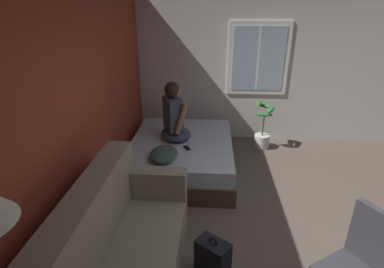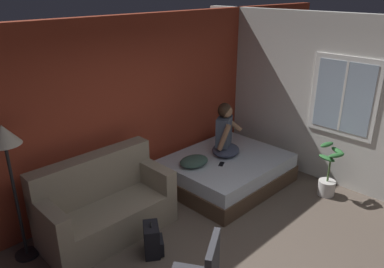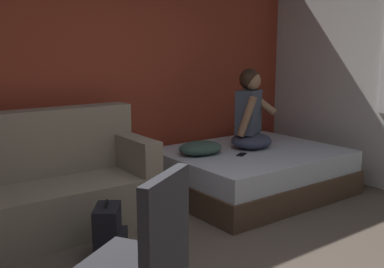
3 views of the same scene
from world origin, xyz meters
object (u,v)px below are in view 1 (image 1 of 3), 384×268
backpack (213,260)px  cell_phone (187,148)px  bed (182,155)px  throw_pillow (164,154)px  couch (123,251)px  person_seated (174,117)px  potted_plant (263,132)px

backpack → cell_phone: size_ratio=3.18×
bed → throw_pillow: size_ratio=3.95×
couch → cell_phone: 1.91m
person_seated → cell_phone: (-0.31, -0.21, -0.35)m
bed → potted_plant: bearing=-57.8°
bed → cell_phone: size_ratio=13.18×
bed → cell_phone: bearing=-158.3°
bed → backpack: bed is taller
backpack → cell_phone: 1.78m
couch → cell_phone: bearing=-12.1°
couch → bed: bearing=-8.1°
backpack → cell_phone: cell_phone is taller
throw_pillow → cell_phone: bearing=-40.0°
cell_phone → potted_plant: potted_plant is taller
backpack → potted_plant: bearing=-16.9°
couch → person_seated: 2.23m
backpack → cell_phone: (1.71, 0.38, 0.29)m
person_seated → potted_plant: bearing=-61.6°
couch → throw_pillow: couch is taller
person_seated → throw_pillow: (-0.64, 0.07, -0.29)m
bed → potted_plant: 1.58m
couch → throw_pillow: size_ratio=3.56×
bed → person_seated: (0.06, 0.11, 0.60)m
bed → couch: (-2.12, 0.30, 0.16)m
bed → throw_pillow: 0.68m
backpack → potted_plant: potted_plant is taller
person_seated → bed: bearing=-119.3°
cell_phone → backpack: bearing=75.9°
couch → potted_plant: size_ratio=2.01×
couch → potted_plant: couch is taller
couch → backpack: bearing=-78.7°
bed → throw_pillow: bearing=163.3°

